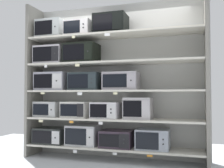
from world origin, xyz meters
The scene contains 37 objects.
back_panel centered at (0.00, 0.27, 1.32)m, with size 3.09×0.04×2.64m, color #B2B2AD.
upright_left centered at (-1.48, 0.00, 1.32)m, with size 0.05×0.50×2.64m, color gray.
upright_right centered at (1.48, 0.00, 1.32)m, with size 0.05×0.50×2.64m, color gray.
shelf_0 centered at (0.00, 0.00, 0.20)m, with size 2.89×0.50×0.03m, color beige.
microwave_0 centered at (-1.11, 0.00, 0.35)m, with size 0.55×0.42×0.26m.
microwave_1 centered at (-0.51, 0.00, 0.38)m, with size 0.53×0.40×0.33m.
microwave_2 centered at (0.09, 0.00, 0.35)m, with size 0.51×0.43×0.27m.
microwave_3 centered at (0.67, 0.00, 0.37)m, with size 0.51×0.39×0.31m.
price_tag_0 centered at (-0.54, -0.26, 0.16)m, with size 0.07×0.00×0.05m, color white.
price_tag_1 centered at (0.12, -0.26, 0.17)m, with size 0.07×0.00×0.04m, color white.
price_tag_2 centered at (0.66, -0.26, 0.17)m, with size 0.08×0.00×0.03m, color orange.
shelf_1 centered at (0.00, 0.00, 0.66)m, with size 2.89×0.50×0.03m, color beige.
microwave_4 centered at (-1.17, 0.00, 0.81)m, with size 0.44×0.38×0.26m.
microwave_5 centered at (-0.64, 0.00, 0.81)m, with size 0.44×0.39×0.26m.
microwave_6 centered at (-0.10, 0.00, 0.81)m, with size 0.45×0.40×0.26m.
microwave_7 centered at (0.44, 0.00, 0.85)m, with size 0.44×0.34×0.34m.
price_tag_3 centered at (-1.17, -0.26, 0.62)m, with size 0.08×0.00×0.04m, color beige.
price_tag_4 centered at (-0.61, -0.26, 0.62)m, with size 0.07×0.00×0.04m, color orange.
price_tag_5 centered at (-0.11, -0.26, 0.62)m, with size 0.07×0.00×0.04m, color white.
shelf_2 centered at (0.00, 0.00, 1.12)m, with size 2.89×0.50×0.03m, color beige.
microwave_8 centered at (-1.10, 0.00, 1.30)m, with size 0.56×0.36×0.32m.
microwave_9 centered at (-0.47, 0.00, 1.29)m, with size 0.52×0.36×0.29m.
microwave_10 centered at (0.16, 0.00, 1.28)m, with size 0.56×0.37×0.29m.
price_tag_6 centered at (-1.14, -0.26, 1.09)m, with size 0.07×0.00×0.03m, color beige.
price_tag_7 centered at (-0.46, -0.26, 1.08)m, with size 0.08×0.00×0.05m, color white.
price_tag_8 centered at (0.13, -0.26, 1.08)m, with size 0.06×0.00×0.04m, color beige.
shelf_3 centered at (0.00, 0.00, 1.58)m, with size 2.89×0.50×0.03m, color beige.
microwave_11 centered at (-1.12, 0.00, 1.76)m, with size 0.52×0.44×0.31m.
microwave_12 centered at (-0.54, 0.00, 1.76)m, with size 0.55×0.43×0.33m.
price_tag_9 centered at (-1.09, -0.26, 1.54)m, with size 0.05×0.00×0.05m, color white.
price_tag_10 centered at (-0.51, -0.26, 1.54)m, with size 0.07×0.00×0.05m, color beige.
shelf_4 centered at (0.00, 0.00, 2.04)m, with size 2.89×0.50×0.03m, color beige.
microwave_13 centered at (-1.14, 0.00, 2.22)m, with size 0.49×0.34×0.33m.
microwave_14 centered at (-0.59, 0.00, 2.19)m, with size 0.45×0.37×0.27m.
microwave_15 centered at (-0.02, 0.00, 2.22)m, with size 0.53×0.41×0.33m.
price_tag_11 centered at (-0.58, -0.26, 2.00)m, with size 0.05×0.00×0.04m, color beige.
price_tag_12 centered at (0.00, -0.26, 2.00)m, with size 0.09×0.00×0.04m, color white.
Camera 1 is at (1.30, -4.19, 1.06)m, focal length 42.83 mm.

